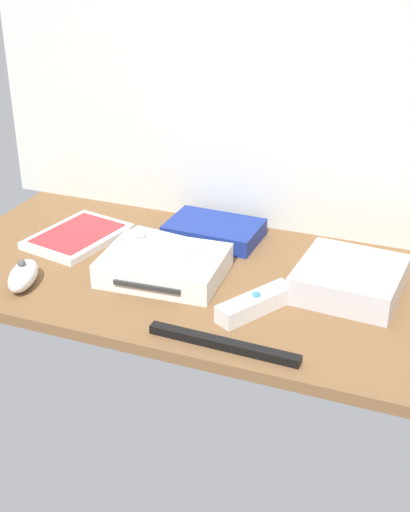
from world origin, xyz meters
TOP-DOWN VIEW (x-y plane):
  - ground_plane at (0.00, 0.00)cm, footprint 100.00×48.00cm
  - back_wall at (0.00, 24.60)cm, footprint 110.00×1.20cm
  - game_console at (-6.74, -2.77)cm, footprint 21.96×17.50cm
  - mini_computer at (25.02, 3.50)cm, footprint 18.09×18.09cm
  - game_case at (-28.81, 4.76)cm, footprint 17.10×21.32cm
  - network_router at (-3.95, 15.07)cm, footprint 18.32×12.75cm
  - remote_wand at (12.17, -8.32)cm, footprint 10.42×14.65cm
  - remote_nunchuk at (-28.05, -14.81)cm, footprint 7.11×10.85cm
  - remote_classic_pad at (-7.78, -2.08)cm, footprint 15.29×9.74cm
  - sensor_bar at (10.80, -20.04)cm, footprint 24.04×2.46cm

SIDE VIEW (x-z plane):
  - ground_plane at x=0.00cm, z-range -2.00..0.00cm
  - sensor_bar at x=10.80cm, z-range 0.00..1.40cm
  - game_case at x=-28.81cm, z-range -0.02..1.54cm
  - remote_wand at x=12.17cm, z-range -0.19..3.21cm
  - network_router at x=-3.95cm, z-range 0.00..3.40cm
  - remote_nunchuk at x=-28.05cm, z-range -0.51..4.59cm
  - game_console at x=-6.74cm, z-range 0.00..4.40cm
  - mini_computer at x=25.02cm, z-range -0.01..5.29cm
  - remote_classic_pad at x=-7.78cm, z-range 4.21..6.61cm
  - back_wall at x=0.00cm, z-range 0.00..64.00cm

